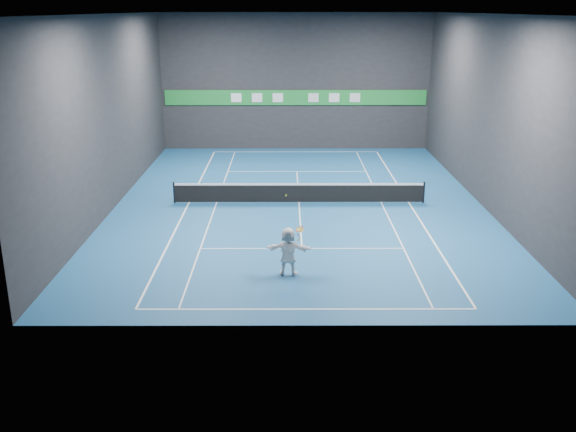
{
  "coord_description": "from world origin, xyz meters",
  "views": [
    {
      "loc": [
        -0.63,
        -30.61,
        9.24
      ],
      "look_at": [
        -0.57,
        -6.77,
        1.5
      ],
      "focal_mm": 40.0,
      "sensor_mm": 36.0,
      "label": 1
    }
  ],
  "objects_px": {
    "player": "(288,251)",
    "tennis_net": "(299,192)",
    "tennis_ball": "(286,195)",
    "tennis_racket": "(299,230)"
  },
  "relations": [
    {
      "from": "tennis_net",
      "to": "player",
      "type": "bearing_deg",
      "value": -93.59
    },
    {
      "from": "player",
      "to": "tennis_racket",
      "type": "relative_size",
      "value": 2.96
    },
    {
      "from": "player",
      "to": "tennis_ball",
      "type": "bearing_deg",
      "value": 36.46
    },
    {
      "from": "player",
      "to": "tennis_racket",
      "type": "xyz_separation_m",
      "value": [
        0.4,
        0.05,
        0.78
      ]
    },
    {
      "from": "tennis_ball",
      "to": "tennis_racket",
      "type": "relative_size",
      "value": 0.11
    },
    {
      "from": "tennis_ball",
      "to": "tennis_racket",
      "type": "distance_m",
      "value": 1.42
    },
    {
      "from": "player",
      "to": "tennis_net",
      "type": "distance_m",
      "value": 9.06
    },
    {
      "from": "tennis_net",
      "to": "tennis_racket",
      "type": "xyz_separation_m",
      "value": [
        -0.16,
        -8.99,
        1.14
      ]
    },
    {
      "from": "tennis_ball",
      "to": "tennis_racket",
      "type": "bearing_deg",
      "value": 10.93
    },
    {
      "from": "tennis_net",
      "to": "tennis_ball",
      "type": "bearing_deg",
      "value": -94.02
    }
  ]
}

